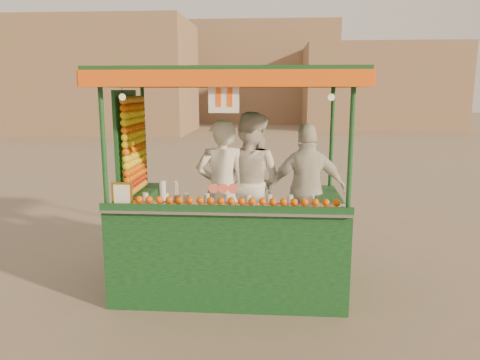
# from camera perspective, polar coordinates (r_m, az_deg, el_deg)

# --- Properties ---
(ground) EXTENTS (90.00, 90.00, 0.00)m
(ground) POSITION_cam_1_polar(r_m,az_deg,el_deg) (5.89, -1.73, -12.28)
(ground) COLOR #726552
(ground) RESTS_ON ground
(building_left) EXTENTS (10.00, 6.00, 6.00)m
(building_left) POSITION_cam_1_polar(r_m,az_deg,el_deg) (27.12, -16.95, 12.05)
(building_left) COLOR #86614C
(building_left) RESTS_ON ground
(building_right) EXTENTS (9.00, 6.00, 5.00)m
(building_right) POSITION_cam_1_polar(r_m,az_deg,el_deg) (30.08, 16.75, 10.97)
(building_right) COLOR #86614C
(building_right) RESTS_ON ground
(building_center) EXTENTS (14.00, 7.00, 7.00)m
(building_center) POSITION_cam_1_polar(r_m,az_deg,el_deg) (35.49, -0.07, 13.00)
(building_center) COLOR #86614C
(building_center) RESTS_ON ground
(juice_cart) EXTENTS (2.82, 1.83, 2.57)m
(juice_cart) POSITION_cam_1_polar(r_m,az_deg,el_deg) (5.41, -1.93, -5.09)
(juice_cart) COLOR #0D3215
(juice_cart) RESTS_ON ground
(vendor_left) EXTENTS (0.70, 0.54, 1.71)m
(vendor_left) POSITION_cam_1_polar(r_m,az_deg,el_deg) (5.57, -2.25, -1.20)
(vendor_left) COLOR silver
(vendor_left) RESTS_ON ground
(vendor_middle) EXTENTS (1.08, 1.00, 1.78)m
(vendor_middle) POSITION_cam_1_polar(r_m,az_deg,el_deg) (5.80, 1.28, -0.33)
(vendor_middle) COLOR silver
(vendor_middle) RESTS_ON ground
(vendor_right) EXTENTS (1.01, 0.52, 1.65)m
(vendor_right) POSITION_cam_1_polar(r_m,az_deg,el_deg) (5.72, 8.32, -1.29)
(vendor_right) COLOR silver
(vendor_right) RESTS_ON ground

